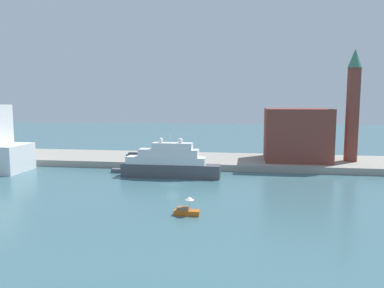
{
  "coord_description": "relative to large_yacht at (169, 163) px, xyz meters",
  "views": [
    {
      "loc": [
        15.54,
        -74.34,
        17.56
      ],
      "look_at": [
        3.24,
        6.0,
        7.87
      ],
      "focal_mm": 34.91,
      "sensor_mm": 36.0,
      "label": 1
    }
  ],
  "objects": [
    {
      "name": "mooring_bollard",
      "position": [
        4.85,
        10.2,
        -1.05
      ],
      "size": [
        0.43,
        0.43,
        0.86
      ],
      "primitive_type": "cylinder",
      "color": "black",
      "rests_on": "quay_dock"
    },
    {
      "name": "person_figure",
      "position": [
        -8.3,
        12.95,
        -0.73
      ],
      "size": [
        0.36,
        0.36,
        1.64
      ],
      "color": "maroon",
      "rests_on": "quay_dock"
    },
    {
      "name": "work_barge",
      "position": [
        -11.93,
        3.4,
        -2.67
      ],
      "size": [
        6.1,
        1.58,
        0.94
      ],
      "primitive_type": "cube",
      "color": "#595966",
      "rests_on": "ground"
    },
    {
      "name": "bell_tower",
      "position": [
        43.91,
        19.12,
        14.07
      ],
      "size": [
        3.48,
        3.48,
        28.64
      ],
      "color": "brown",
      "rests_on": "quay_dock"
    },
    {
      "name": "large_yacht",
      "position": [
        0.0,
        0.0,
        0.0
      ],
      "size": [
        22.58,
        3.67,
        11.53
      ],
      "color": "#4C4C51",
      "rests_on": "ground"
    },
    {
      "name": "small_motorboat",
      "position": [
        8.54,
        -27.24,
        -2.29
      ],
      "size": [
        3.92,
        1.45,
        2.9
      ],
      "color": "#C66019",
      "rests_on": "ground"
    },
    {
      "name": "quay_dock",
      "position": [
        2.18,
        19.07,
        -2.31
      ],
      "size": [
        110.0,
        21.15,
        1.66
      ],
      "primitive_type": "cube",
      "color": "gray",
      "rests_on": "ground"
    },
    {
      "name": "harbor_building",
      "position": [
        30.21,
        19.15,
        5.3
      ],
      "size": [
        16.47,
        14.82,
        13.57
      ],
      "primitive_type": "cube",
      "color": "brown",
      "rests_on": "quay_dock"
    },
    {
      "name": "parked_car",
      "position": [
        -13.69,
        16.6,
        -0.88
      ],
      "size": [
        4.06,
        1.65,
        1.4
      ],
      "color": "black",
      "rests_on": "quay_dock"
    },
    {
      "name": "ground",
      "position": [
        2.18,
        -7.5,
        -3.14
      ],
      "size": [
        400.0,
        400.0,
        0.0
      ],
      "primitive_type": "plane",
      "color": "#3D6670"
    }
  ]
}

